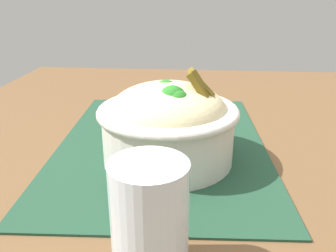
{
  "coord_description": "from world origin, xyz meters",
  "views": [
    {
      "loc": [
        -0.51,
        -0.03,
        0.99
      ],
      "look_at": [
        -0.06,
        0.01,
        0.82
      ],
      "focal_mm": 37.76,
      "sensor_mm": 36.0,
      "label": 1
    }
  ],
  "objects": [
    {
      "name": "bowl",
      "position": [
        -0.06,
        0.01,
        0.82
      ],
      "size": [
        0.2,
        0.2,
        0.13
      ],
      "color": "silver",
      "rests_on": "placemat"
    },
    {
      "name": "table",
      "position": [
        0.0,
        0.0,
        0.69
      ],
      "size": [
        1.05,
        0.9,
        0.76
      ],
      "color": "brown",
      "rests_on": "ground_plane"
    },
    {
      "name": "placemat",
      "position": [
        -0.01,
        0.02,
        0.77
      ],
      "size": [
        0.45,
        0.33,
        0.0
      ],
      "primitive_type": "cube",
      "rotation": [
        0.0,
        0.0,
        0.05
      ],
      "color": "#1E422D",
      "rests_on": "table"
    },
    {
      "name": "drinking_glass",
      "position": [
        -0.27,
        0.01,
        0.81
      ],
      "size": [
        0.06,
        0.06,
        0.1
      ],
      "color": "silver",
      "rests_on": "table"
    },
    {
      "name": "fork",
      "position": [
        0.1,
        0.05,
        0.77
      ],
      "size": [
        0.02,
        0.13,
        0.0
      ],
      "color": "silver",
      "rests_on": "placemat"
    }
  ]
}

